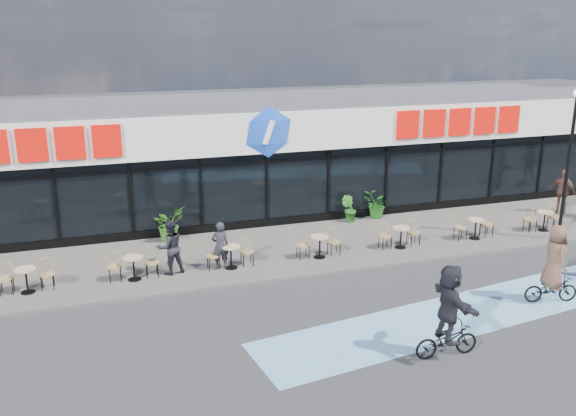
{
  "coord_description": "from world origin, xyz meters",
  "views": [
    {
      "loc": [
        -6.12,
        -14.44,
        7.52
      ],
      "look_at": [
        -0.29,
        3.5,
        1.85
      ],
      "focal_mm": 38.0,
      "sensor_mm": 36.0,
      "label": 1
    }
  ],
  "objects": [
    {
      "name": "patron_right",
      "position": [
        -4.13,
        3.44,
        0.97
      ],
      "size": [
        0.98,
        0.84,
        1.74
      ],
      "primitive_type": "imported",
      "rotation": [
        0.0,
        0.0,
        3.38
      ],
      "color": "black",
      "rests_on": "sidewalk"
    },
    {
      "name": "potted_plant_mid",
      "position": [
        3.22,
        6.56,
        0.62
      ],
      "size": [
        0.73,
        0.71,
        1.04
      ],
      "primitive_type": "imported",
      "rotation": [
        0.0,
        0.0,
        2.52
      ],
      "color": "#235718",
      "rests_on": "sidewalk"
    },
    {
      "name": "bistro_set_7",
      "position": [
        9.77,
        3.38,
        0.56
      ],
      "size": [
        1.54,
        0.62,
        0.9
      ],
      "color": "tan",
      "rests_on": "sidewalk"
    },
    {
      "name": "cyclist_a",
      "position": [
        5.81,
        -1.72,
        0.98
      ],
      "size": [
        1.6,
        1.01,
        2.29
      ],
      "color": "black",
      "rests_on": "ground"
    },
    {
      "name": "cyclist_c",
      "position": [
        1.39,
        -3.4,
        1.1
      ],
      "size": [
        1.61,
        1.75,
        2.32
      ],
      "color": "black",
      "rests_on": "ground"
    },
    {
      "name": "bistro_set_1",
      "position": [
        -8.28,
        3.38,
        0.56
      ],
      "size": [
        1.54,
        0.62,
        0.9
      ],
      "color": "tan",
      "rests_on": "sidewalk"
    },
    {
      "name": "potted_plant_left",
      "position": [
        -3.78,
        6.58,
        0.71
      ],
      "size": [
        1.45,
        1.43,
        1.22
      ],
      "primitive_type": "imported",
      "rotation": [
        0.0,
        0.0,
        0.68
      ],
      "color": "#295919",
      "rests_on": "sidewalk"
    },
    {
      "name": "lamp_post",
      "position": [
        9.61,
        2.3,
        3.28
      ],
      "size": [
        0.28,
        0.28,
        5.38
      ],
      "color": "black",
      "rests_on": "sidewalk"
    },
    {
      "name": "sidewalk",
      "position": [
        0.0,
        4.5,
        0.05
      ],
      "size": [
        44.0,
        5.0,
        0.1
      ],
      "primitive_type": "cube",
      "color": "#504B46",
      "rests_on": "ground"
    },
    {
      "name": "building",
      "position": [
        -0.0,
        9.93,
        2.34
      ],
      "size": [
        30.6,
        6.57,
        4.75
      ],
      "color": "black",
      "rests_on": "ground"
    },
    {
      "name": "ground",
      "position": [
        0.0,
        0.0,
        0.0
      ],
      "size": [
        120.0,
        120.0,
        0.0
      ],
      "primitive_type": "plane",
      "color": "#28282B",
      "rests_on": "ground"
    },
    {
      "name": "potted_plant_right",
      "position": [
        4.44,
        6.67,
        0.64
      ],
      "size": [
        1.02,
        0.9,
        1.08
      ],
      "primitive_type": "imported",
      "rotation": [
        0.0,
        0.0,
        3.08
      ],
      "color": "#1B5117",
      "rests_on": "sidewalk"
    },
    {
      "name": "patron_left",
      "position": [
        -2.58,
        3.38,
        0.87
      ],
      "size": [
        0.58,
        0.39,
        1.54
      ],
      "primitive_type": "imported",
      "rotation": [
        0.0,
        0.0,
        3.19
      ],
      "color": "#212129",
      "rests_on": "sidewalk"
    },
    {
      "name": "pedestrian_a",
      "position": [
        11.96,
        4.93,
        1.02
      ],
      "size": [
        0.86,
        1.17,
        1.84
      ],
      "primitive_type": "imported",
      "rotation": [
        0.0,
        0.0,
        -1.14
      ],
      "color": "#53332A",
      "rests_on": "sidewalk"
    },
    {
      "name": "bistro_set_6",
      "position": [
        6.76,
        3.38,
        0.56
      ],
      "size": [
        1.54,
        0.62,
        0.9
      ],
      "color": "tan",
      "rests_on": "sidewalk"
    },
    {
      "name": "bistro_set_4",
      "position": [
        0.75,
        3.38,
        0.56
      ],
      "size": [
        1.54,
        0.62,
        0.9
      ],
      "color": "tan",
      "rests_on": "sidewalk"
    },
    {
      "name": "bike_lane",
      "position": [
        4.0,
        -1.5,
        0.01
      ],
      "size": [
        14.17,
        4.13,
        0.01
      ],
      "primitive_type": "cube",
      "rotation": [
        0.0,
        0.0,
        0.14
      ],
      "color": "#659BC0",
      "rests_on": "ground"
    },
    {
      "name": "bistro_set_5",
      "position": [
        3.75,
        3.38,
        0.56
      ],
      "size": [
        1.54,
        0.62,
        0.9
      ],
      "color": "tan",
      "rests_on": "sidewalk"
    },
    {
      "name": "bistro_set_2",
      "position": [
        -5.27,
        3.38,
        0.56
      ],
      "size": [
        1.54,
        0.62,
        0.9
      ],
      "color": "tan",
      "rests_on": "sidewalk"
    },
    {
      "name": "bistro_set_3",
      "position": [
        -2.26,
        3.38,
        0.56
      ],
      "size": [
        1.54,
        0.62,
        0.9
      ],
      "color": "tan",
      "rests_on": "sidewalk"
    }
  ]
}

